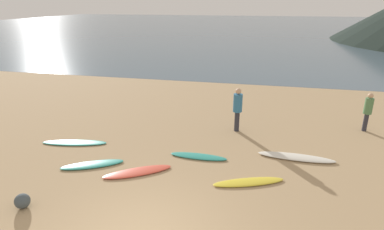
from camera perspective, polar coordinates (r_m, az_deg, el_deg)
ground_plane at (r=16.41m, az=3.45°, el=1.23°), size 120.00×120.00×0.20m
ocean_water at (r=70.58m, az=11.08°, el=15.32°), size 140.00×100.00×0.01m
surfboard_0 at (r=12.94m, az=-20.30°, el=-4.66°), size 2.50×1.01×0.07m
surfboard_1 at (r=11.09m, az=-17.42°, el=-8.46°), size 2.03×1.40×0.08m
surfboard_2 at (r=10.33m, az=-9.73°, el=-9.98°), size 2.13×1.62×0.08m
surfboard_3 at (r=11.11m, az=1.17°, el=-7.41°), size 2.00×0.48×0.08m
surfboard_4 at (r=9.82m, az=10.09°, el=-11.73°), size 2.19×1.23×0.07m
surfboard_5 at (r=11.60m, az=18.18°, el=-7.19°), size 2.60×0.67×0.10m
person_0 at (r=13.06m, az=8.18°, el=1.56°), size 0.37×0.37×1.82m
person_1 at (r=14.83m, az=29.00°, el=0.96°), size 0.33×0.33×1.63m
beach_rock_near at (r=9.67m, az=-28.12°, el=-13.44°), size 0.39×0.39×0.39m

